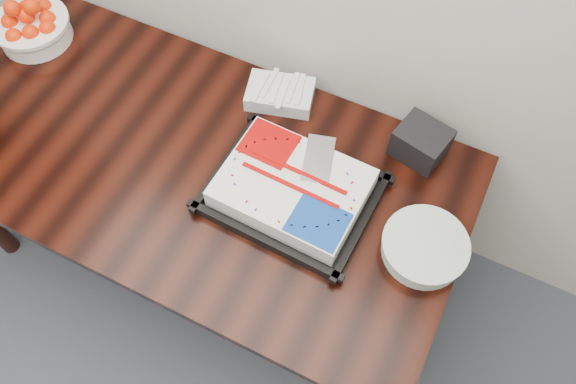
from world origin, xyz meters
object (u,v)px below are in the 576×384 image
at_px(cake_tray, 292,190).
at_px(plate_stack, 424,247).
at_px(tangerine_bowl, 30,23).
at_px(table, 192,173).
at_px(napkin_box, 421,143).

distance_m(cake_tray, plate_stack, 0.42).
relative_size(cake_tray, tangerine_bowl, 1.83).
xyz_separation_m(table, napkin_box, (0.66, 0.35, 0.14)).
relative_size(table, tangerine_bowl, 6.54).
bearing_deg(tangerine_bowl, cake_tray, -9.50).
distance_m(table, tangerine_bowl, 0.82).
height_order(tangerine_bowl, plate_stack, tangerine_bowl).
distance_m(table, cake_tray, 0.39).
bearing_deg(tangerine_bowl, plate_stack, -6.86).
height_order(table, tangerine_bowl, tangerine_bowl).
height_order(cake_tray, napkin_box, napkin_box).
bearing_deg(tangerine_bowl, napkin_box, 5.53).
xyz_separation_m(table, cake_tray, (0.36, 0.02, 0.13)).
height_order(table, napkin_box, napkin_box).
bearing_deg(cake_tray, napkin_box, 48.40).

